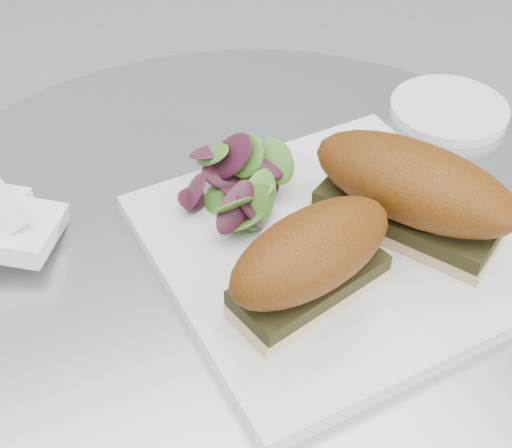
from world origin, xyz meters
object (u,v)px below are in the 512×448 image
(sandwich_right, at_px, (412,190))
(saucer, at_px, (449,109))
(plate, at_px, (332,248))
(sandwich_left, at_px, (311,260))

(sandwich_right, height_order, saucer, sandwich_right)
(plate, bearing_deg, sandwich_right, -9.28)
(sandwich_left, xyz_separation_m, sandwich_right, (0.11, 0.04, -0.00))
(plate, bearing_deg, sandwich_left, -135.25)
(saucer, bearing_deg, plate, -148.06)
(sandwich_left, height_order, saucer, sandwich_left)
(sandwich_right, bearing_deg, saucer, 102.67)
(saucer, bearing_deg, sandwich_right, -136.26)
(sandwich_right, relative_size, saucer, 1.54)
(plate, xyz_separation_m, sandwich_right, (0.07, -0.01, 0.05))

